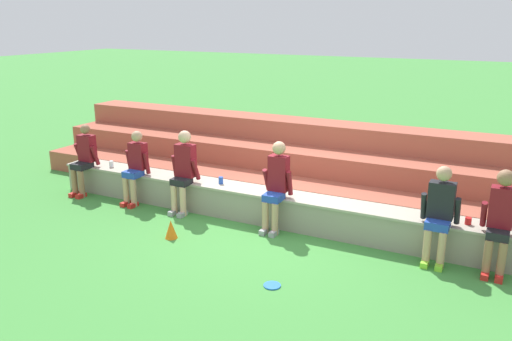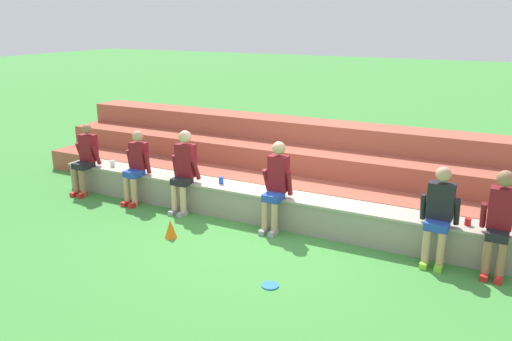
{
  "view_description": "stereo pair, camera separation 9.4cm",
  "coord_description": "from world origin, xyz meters",
  "px_view_note": "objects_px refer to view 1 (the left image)",
  "views": [
    {
      "loc": [
        3.55,
        -7.41,
        3.42
      ],
      "look_at": [
        -0.37,
        0.27,
        0.89
      ],
      "focal_mm": 36.62,
      "sensor_mm": 36.0,
      "label": 1
    },
    {
      "loc": [
        3.63,
        -7.36,
        3.42
      ],
      "look_at": [
        -0.37,
        0.27,
        0.89
      ],
      "focal_mm": 36.62,
      "sensor_mm": 36.0,
      "label": 2
    }
  ],
  "objects_px": {
    "person_center": "(184,169)",
    "plastic_cup_middle": "(111,164)",
    "person_right_of_center": "(276,183)",
    "plastic_cup_left_end": "(468,221)",
    "person_left_of_center": "(135,165)",
    "frisbee": "(272,285)",
    "sports_cone": "(171,229)",
    "person_far_left": "(84,158)",
    "person_rightmost_edge": "(500,219)",
    "water_bottle_near_left": "(132,164)",
    "plastic_cup_right_end": "(221,180)",
    "person_far_right": "(440,211)"
  },
  "relations": [
    {
      "from": "plastic_cup_middle",
      "to": "sports_cone",
      "type": "height_order",
      "value": "plastic_cup_middle"
    },
    {
      "from": "person_right_of_center",
      "to": "frisbee",
      "type": "distance_m",
      "value": 2.11
    },
    {
      "from": "person_left_of_center",
      "to": "person_center",
      "type": "height_order",
      "value": "person_center"
    },
    {
      "from": "person_right_of_center",
      "to": "person_far_right",
      "type": "distance_m",
      "value": 2.58
    },
    {
      "from": "person_far_left",
      "to": "plastic_cup_right_end",
      "type": "distance_m",
      "value": 3.0
    },
    {
      "from": "person_left_of_center",
      "to": "plastic_cup_right_end",
      "type": "relative_size",
      "value": 10.87
    },
    {
      "from": "person_far_left",
      "to": "plastic_cup_left_end",
      "type": "height_order",
      "value": "person_far_left"
    },
    {
      "from": "plastic_cup_middle",
      "to": "person_far_right",
      "type": "bearing_deg",
      "value": -2.27
    },
    {
      "from": "person_far_right",
      "to": "frisbee",
      "type": "height_order",
      "value": "person_far_right"
    },
    {
      "from": "person_far_left",
      "to": "sports_cone",
      "type": "xyz_separation_m",
      "value": [
        2.85,
        -1.07,
        -0.59
      ]
    },
    {
      "from": "person_center",
      "to": "sports_cone",
      "type": "height_order",
      "value": "person_center"
    },
    {
      "from": "person_far_left",
      "to": "plastic_cup_right_end",
      "type": "xyz_separation_m",
      "value": [
        2.98,
        0.3,
        -0.13
      ]
    },
    {
      "from": "water_bottle_near_left",
      "to": "person_left_of_center",
      "type": "bearing_deg",
      "value": -41.13
    },
    {
      "from": "person_left_of_center",
      "to": "person_rightmost_edge",
      "type": "xyz_separation_m",
      "value": [
        6.29,
        -0.01,
        0.05
      ]
    },
    {
      "from": "person_right_of_center",
      "to": "plastic_cup_left_end",
      "type": "height_order",
      "value": "person_right_of_center"
    },
    {
      "from": "person_left_of_center",
      "to": "plastic_cup_left_end",
      "type": "height_order",
      "value": "person_left_of_center"
    },
    {
      "from": "person_right_of_center",
      "to": "sports_cone",
      "type": "bearing_deg",
      "value": -140.44
    },
    {
      "from": "person_center",
      "to": "water_bottle_near_left",
      "type": "xyz_separation_m",
      "value": [
        -1.4,
        0.25,
        -0.16
      ]
    },
    {
      "from": "plastic_cup_right_end",
      "to": "water_bottle_near_left",
      "type": "bearing_deg",
      "value": -179.82
    },
    {
      "from": "person_far_left",
      "to": "person_center",
      "type": "bearing_deg",
      "value": 1.01
    },
    {
      "from": "person_right_of_center",
      "to": "person_center",
      "type": "bearing_deg",
      "value": 179.99
    },
    {
      "from": "person_right_of_center",
      "to": "plastic_cup_left_end",
      "type": "bearing_deg",
      "value": 4.4
    },
    {
      "from": "person_center",
      "to": "frisbee",
      "type": "distance_m",
      "value": 3.28
    },
    {
      "from": "person_rightmost_edge",
      "to": "water_bottle_near_left",
      "type": "xyz_separation_m",
      "value": [
        -6.6,
        0.28,
        -0.14
      ]
    },
    {
      "from": "person_center",
      "to": "plastic_cup_right_end",
      "type": "distance_m",
      "value": 0.7
    },
    {
      "from": "person_right_of_center",
      "to": "person_rightmost_edge",
      "type": "height_order",
      "value": "person_right_of_center"
    },
    {
      "from": "person_left_of_center",
      "to": "person_center",
      "type": "relative_size",
      "value": 0.92
    },
    {
      "from": "sports_cone",
      "to": "person_far_right",
      "type": "bearing_deg",
      "value": 15.28
    },
    {
      "from": "person_left_of_center",
      "to": "person_far_right",
      "type": "height_order",
      "value": "person_far_right"
    },
    {
      "from": "person_far_left",
      "to": "person_rightmost_edge",
      "type": "relative_size",
      "value": 0.95
    },
    {
      "from": "person_far_right",
      "to": "plastic_cup_right_end",
      "type": "height_order",
      "value": "person_far_right"
    },
    {
      "from": "frisbee",
      "to": "sports_cone",
      "type": "distance_m",
      "value": 2.24
    },
    {
      "from": "person_left_of_center",
      "to": "plastic_cup_left_end",
      "type": "relative_size",
      "value": 13.43
    },
    {
      "from": "person_right_of_center",
      "to": "person_rightmost_edge",
      "type": "bearing_deg",
      "value": -0.45
    },
    {
      "from": "person_center",
      "to": "plastic_cup_middle",
      "type": "relative_size",
      "value": 12.1
    },
    {
      "from": "person_center",
      "to": "person_far_right",
      "type": "xyz_separation_m",
      "value": [
        4.42,
        -0.04,
        -0.05
      ]
    },
    {
      "from": "water_bottle_near_left",
      "to": "plastic_cup_left_end",
      "type": "xyz_separation_m",
      "value": [
        6.19,
        -0.02,
        -0.06
      ]
    },
    {
      "from": "plastic_cup_middle",
      "to": "frisbee",
      "type": "distance_m",
      "value": 4.98
    },
    {
      "from": "person_far_right",
      "to": "person_rightmost_edge",
      "type": "bearing_deg",
      "value": 0.84
    },
    {
      "from": "person_right_of_center",
      "to": "plastic_cup_middle",
      "type": "bearing_deg",
      "value": 176.74
    },
    {
      "from": "plastic_cup_left_end",
      "to": "sports_cone",
      "type": "bearing_deg",
      "value": -162.72
    },
    {
      "from": "plastic_cup_right_end",
      "to": "sports_cone",
      "type": "relative_size",
      "value": 0.42
    },
    {
      "from": "person_right_of_center",
      "to": "person_far_right",
      "type": "bearing_deg",
      "value": -0.85
    },
    {
      "from": "person_far_right",
      "to": "frisbee",
      "type": "relative_size",
      "value": 6.17
    },
    {
      "from": "person_far_left",
      "to": "frisbee",
      "type": "relative_size",
      "value": 6.06
    },
    {
      "from": "person_center",
      "to": "person_right_of_center",
      "type": "xyz_separation_m",
      "value": [
        1.84,
        -0.0,
        -0.01
      ]
    },
    {
      "from": "person_right_of_center",
      "to": "plastic_cup_left_end",
      "type": "xyz_separation_m",
      "value": [
        2.95,
        0.23,
        -0.2
      ]
    },
    {
      "from": "person_far_right",
      "to": "plastic_cup_right_end",
      "type": "distance_m",
      "value": 3.81
    },
    {
      "from": "person_center",
      "to": "plastic_cup_middle",
      "type": "xyz_separation_m",
      "value": [
        -1.9,
        0.21,
        -0.21
      ]
    },
    {
      "from": "person_far_left",
      "to": "plastic_cup_left_end",
      "type": "distance_m",
      "value": 7.16
    }
  ]
}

